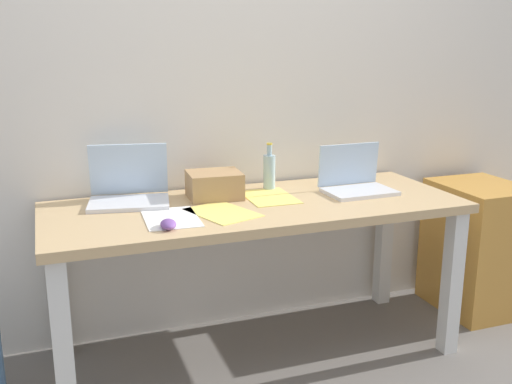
{
  "coord_description": "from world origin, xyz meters",
  "views": [
    {
      "loc": [
        -0.85,
        -2.32,
        1.41
      ],
      "look_at": [
        0.0,
        0.0,
        0.77
      ],
      "focal_mm": 41.27,
      "sensor_mm": 36.0,
      "label": 1
    }
  ],
  "objects_px": {
    "laptop_left": "(129,191)",
    "laptop_right": "(356,182)",
    "computer_mouse": "(168,224)",
    "filing_cabinet": "(477,247)",
    "desk": "(256,224)",
    "cardboard_box": "(214,185)",
    "beer_bottle": "(269,171)"
  },
  "relations": [
    {
      "from": "laptop_left",
      "to": "laptop_right",
      "type": "distance_m",
      "value": 1.04
    },
    {
      "from": "laptop_left",
      "to": "computer_mouse",
      "type": "height_order",
      "value": "laptop_left"
    },
    {
      "from": "filing_cabinet",
      "to": "computer_mouse",
      "type": "bearing_deg",
      "value": -170.55
    },
    {
      "from": "desk",
      "to": "laptop_right",
      "type": "height_order",
      "value": "laptop_right"
    },
    {
      "from": "computer_mouse",
      "to": "cardboard_box",
      "type": "relative_size",
      "value": 0.43
    },
    {
      "from": "laptop_left",
      "to": "beer_bottle",
      "type": "xyz_separation_m",
      "value": [
        0.66,
        0.02,
        0.03
      ]
    },
    {
      "from": "cardboard_box",
      "to": "filing_cabinet",
      "type": "bearing_deg",
      "value": -3.63
    },
    {
      "from": "computer_mouse",
      "to": "filing_cabinet",
      "type": "distance_m",
      "value": 1.78
    },
    {
      "from": "laptop_left",
      "to": "beer_bottle",
      "type": "height_order",
      "value": "laptop_left"
    },
    {
      "from": "laptop_left",
      "to": "computer_mouse",
      "type": "xyz_separation_m",
      "value": [
        0.08,
        -0.42,
        -0.04
      ]
    },
    {
      "from": "desk",
      "to": "laptop_left",
      "type": "distance_m",
      "value": 0.57
    },
    {
      "from": "cardboard_box",
      "to": "laptop_left",
      "type": "bearing_deg",
      "value": 172.69
    },
    {
      "from": "desk",
      "to": "cardboard_box",
      "type": "height_order",
      "value": "cardboard_box"
    },
    {
      "from": "desk",
      "to": "beer_bottle",
      "type": "bearing_deg",
      "value": 56.12
    },
    {
      "from": "desk",
      "to": "beer_bottle",
      "type": "distance_m",
      "value": 0.32
    },
    {
      "from": "beer_bottle",
      "to": "cardboard_box",
      "type": "xyz_separation_m",
      "value": [
        -0.29,
        -0.07,
        -0.03
      ]
    },
    {
      "from": "laptop_right",
      "to": "desk",
      "type": "bearing_deg",
      "value": -176.89
    },
    {
      "from": "laptop_right",
      "to": "cardboard_box",
      "type": "distance_m",
      "value": 0.66
    },
    {
      "from": "cardboard_box",
      "to": "filing_cabinet",
      "type": "height_order",
      "value": "cardboard_box"
    },
    {
      "from": "laptop_left",
      "to": "computer_mouse",
      "type": "distance_m",
      "value": 0.43
    },
    {
      "from": "laptop_right",
      "to": "cardboard_box",
      "type": "relative_size",
      "value": 1.36
    },
    {
      "from": "laptop_left",
      "to": "cardboard_box",
      "type": "xyz_separation_m",
      "value": [
        0.37,
        -0.05,
        0.01
      ]
    },
    {
      "from": "laptop_left",
      "to": "cardboard_box",
      "type": "bearing_deg",
      "value": -7.31
    },
    {
      "from": "laptop_left",
      "to": "laptop_right",
      "type": "bearing_deg",
      "value": -9.59
    },
    {
      "from": "desk",
      "to": "filing_cabinet",
      "type": "relative_size",
      "value": 2.65
    },
    {
      "from": "laptop_right",
      "to": "filing_cabinet",
      "type": "distance_m",
      "value": 0.89
    },
    {
      "from": "laptop_right",
      "to": "beer_bottle",
      "type": "xyz_separation_m",
      "value": [
        -0.36,
        0.19,
        0.04
      ]
    },
    {
      "from": "laptop_left",
      "to": "cardboard_box",
      "type": "height_order",
      "value": "laptop_left"
    },
    {
      "from": "desk",
      "to": "filing_cabinet",
      "type": "xyz_separation_m",
      "value": [
        1.28,
        0.06,
        -0.28
      ]
    },
    {
      "from": "laptop_right",
      "to": "filing_cabinet",
      "type": "height_order",
      "value": "laptop_right"
    },
    {
      "from": "desk",
      "to": "computer_mouse",
      "type": "bearing_deg",
      "value": -152.72
    },
    {
      "from": "beer_bottle",
      "to": "laptop_left",
      "type": "bearing_deg",
      "value": -178.37
    }
  ]
}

